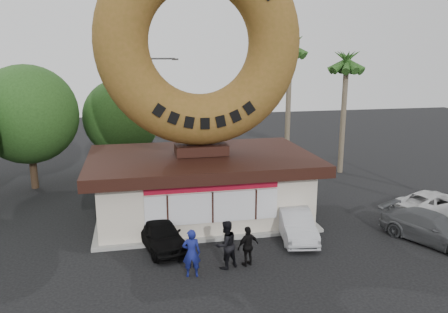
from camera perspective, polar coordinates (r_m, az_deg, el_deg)
name	(u,v)px	position (r m, az deg, el deg)	size (l,w,h in m)	color
ground	(226,270)	(17.57, 0.32, -14.66)	(90.00, 90.00, 0.00)	black
donut_shop	(202,183)	(22.36, -2.94, -3.54)	(11.20, 7.20, 3.80)	beige
giant_donut	(200,43)	(21.43, -3.17, 14.63)	(9.89, 9.89, 2.52)	brown
tree_west	(28,115)	(29.06, -24.25, 5.02)	(6.00, 6.00, 7.65)	#473321
tree_mid	(122,117)	(30.47, -13.19, 4.99)	(5.20, 5.20, 6.63)	#473321
palm_near	(290,51)	(31.10, 8.62, 13.47)	(2.60, 2.60, 9.75)	#726651
palm_far	(347,65)	(31.15, 15.71, 11.42)	(2.60, 2.60, 8.75)	#726651
street_lamp	(153,108)	(31.42, -9.27, 6.26)	(2.11, 0.20, 8.00)	#59595E
person_left	(191,253)	(16.79, -4.27, -12.47)	(0.69, 0.45, 1.89)	navy
person_center	(226,245)	(17.36, 0.25, -11.44)	(0.95, 0.74, 1.95)	black
person_right	(248,246)	(17.62, 3.16, -11.61)	(0.96, 0.40, 1.64)	black
car_black	(160,234)	(19.36, -8.30, -9.92)	(1.53, 3.80, 1.29)	black
car_silver	(295,223)	(20.47, 9.28, -8.62)	(1.39, 3.98, 1.31)	#B2B3B8
car_grey	(432,228)	(21.75, 25.54, -8.44)	(1.86, 4.58, 1.33)	#4F5153
car_white	(432,203)	(25.41, 25.57, -5.50)	(2.05, 4.44, 1.24)	silver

